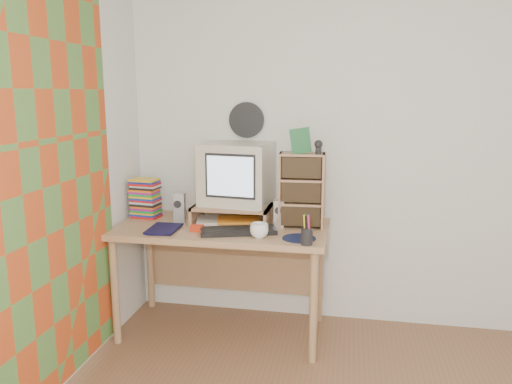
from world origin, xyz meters
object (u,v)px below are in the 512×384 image
at_px(keyboard, 238,231).
at_px(diary, 150,226).
at_px(cd_rack, 302,190).
at_px(dvd_stack, 146,199).
at_px(desk, 224,243).
at_px(mug, 259,231).
at_px(crt_monitor, 236,174).

distance_m(keyboard, diary, 0.58).
bearing_deg(cd_rack, dvd_stack, 175.30).
xyz_separation_m(desk, diary, (-0.43, -0.24, 0.16)).
bearing_deg(mug, desk, 136.42).
relative_size(crt_monitor, diary, 1.92).
height_order(crt_monitor, mug, crt_monitor).
height_order(desk, crt_monitor, crt_monitor).
distance_m(keyboard, dvd_stack, 0.80).
bearing_deg(diary, mug, -5.20).
relative_size(crt_monitor, dvd_stack, 1.66).
bearing_deg(keyboard, desk, 106.95).
height_order(desk, cd_rack, cd_rack).
relative_size(desk, mug, 12.34).
bearing_deg(cd_rack, crt_monitor, 169.81).
xyz_separation_m(keyboard, mug, (0.15, -0.07, 0.03)).
xyz_separation_m(cd_rack, diary, (-0.95, -0.27, -0.22)).
xyz_separation_m(cd_rack, mug, (-0.22, -0.31, -0.20)).
height_order(dvd_stack, mug, dvd_stack).
bearing_deg(keyboard, crt_monitor, 86.90).
xyz_separation_m(dvd_stack, mug, (0.88, -0.35, -0.09)).
xyz_separation_m(dvd_stack, cd_rack, (1.11, -0.05, 0.11)).
height_order(desk, diary, diary).
distance_m(cd_rack, diary, 1.01).
distance_m(dvd_stack, cd_rack, 1.11).
bearing_deg(cd_rack, diary, -166.70).
bearing_deg(crt_monitor, dvd_stack, -171.63).
relative_size(desk, dvd_stack, 5.32).
xyz_separation_m(desk, mug, (0.30, -0.28, 0.18)).
relative_size(desk, crt_monitor, 3.20).
bearing_deg(mug, dvd_stack, 158.27).
height_order(crt_monitor, keyboard, crt_monitor).
xyz_separation_m(desk, crt_monitor, (0.07, 0.09, 0.46)).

